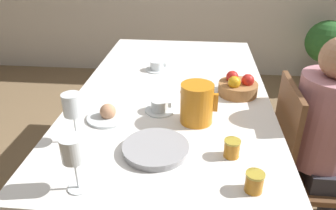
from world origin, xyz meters
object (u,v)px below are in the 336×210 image
(red_pitcher, at_px, (197,103))
(teacup_near_person, at_px, (160,106))
(serving_tray, at_px, (156,149))
(teacup_across, at_px, (157,66))
(bread_plate, at_px, (108,115))
(jam_jar_amber, at_px, (254,181))
(potted_plant, at_px, (326,48))
(person_seated, at_px, (330,133))
(wine_glass_juice, at_px, (73,152))
(chair_person_side, at_px, (303,165))
(wine_glass_water, at_px, (72,107))
(jam_jar_red, at_px, (232,148))
(fruit_bowl, at_px, (238,86))

(red_pitcher, relative_size, teacup_near_person, 1.29)
(red_pitcher, bearing_deg, serving_tray, -121.09)
(teacup_across, relative_size, serving_tray, 0.55)
(bread_plate, distance_m, jam_jar_amber, 0.75)
(teacup_near_person, bearing_deg, serving_tray, -86.00)
(jam_jar_amber, xyz_separation_m, potted_plant, (1.14, 2.63, -0.35))
(teacup_across, xyz_separation_m, serving_tray, (0.11, -0.87, -0.01))
(person_seated, relative_size, wine_glass_juice, 5.67)
(chair_person_side, bearing_deg, bread_plate, -83.26)
(person_seated, height_order, teacup_near_person, person_seated)
(wine_glass_water, bearing_deg, teacup_near_person, 43.18)
(jam_jar_amber, bearing_deg, bread_plate, 144.99)
(teacup_across, bearing_deg, bread_plate, -103.47)
(teacup_across, height_order, bread_plate, bread_plate)
(chair_person_side, bearing_deg, jam_jar_red, -49.63)
(teacup_near_person, relative_size, jam_jar_amber, 2.00)
(serving_tray, height_order, fruit_bowl, fruit_bowl)
(teacup_across, bearing_deg, jam_jar_red, -65.21)
(teacup_across, bearing_deg, person_seated, -29.32)
(chair_person_side, relative_size, jam_jar_amber, 12.81)
(wine_glass_water, height_order, wine_glass_juice, wine_glass_water)
(red_pitcher, distance_m, teacup_near_person, 0.21)
(serving_tray, height_order, bread_plate, bread_plate)
(person_seated, xyz_separation_m, wine_glass_juice, (-1.04, -0.59, 0.24))
(wine_glass_water, relative_size, wine_glass_juice, 1.07)
(person_seated, xyz_separation_m, fruit_bowl, (-0.44, 0.21, 0.14))
(person_seated, relative_size, jam_jar_amber, 16.04)
(chair_person_side, distance_m, teacup_near_person, 0.81)
(teacup_near_person, bearing_deg, teacup_across, 98.71)
(chair_person_side, height_order, serving_tray, chair_person_side)
(red_pitcher, distance_m, teacup_across, 0.67)
(chair_person_side, xyz_separation_m, jam_jar_red, (-0.42, -0.36, 0.33))
(bread_plate, bearing_deg, wine_glass_water, -111.73)
(red_pitcher, height_order, jam_jar_red, red_pitcher)
(wine_glass_juice, height_order, serving_tray, wine_glass_juice)
(teacup_near_person, height_order, serving_tray, teacup_near_person)
(wine_glass_water, bearing_deg, bread_plate, 68.27)
(wine_glass_juice, relative_size, fruit_bowl, 0.98)
(wine_glass_water, bearing_deg, jam_jar_red, -3.83)
(wine_glass_juice, bearing_deg, wine_glass_water, 110.01)
(serving_tray, relative_size, fruit_bowl, 1.27)
(wine_glass_juice, relative_size, teacup_across, 1.41)
(wine_glass_juice, xyz_separation_m, serving_tray, (0.23, 0.23, -0.13))
(wine_glass_water, bearing_deg, serving_tray, -7.30)
(jam_jar_red, bearing_deg, wine_glass_water, 176.17)
(jam_jar_red, bearing_deg, wine_glass_juice, -156.18)
(teacup_across, bearing_deg, jam_jar_amber, -66.41)
(fruit_bowl, bearing_deg, chair_person_side, -31.22)
(bread_plate, bearing_deg, potted_plant, 51.49)
(serving_tray, xyz_separation_m, jam_jar_amber, (0.36, -0.19, 0.02))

